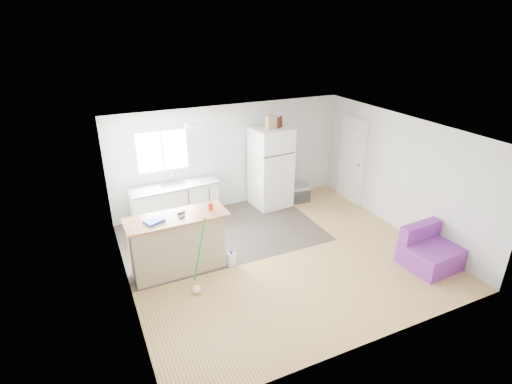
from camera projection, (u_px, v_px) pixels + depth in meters
room at (282, 197)px, 7.11m from camera, size 5.51×5.01×2.41m
vinyl_zone at (222, 233)px, 8.35m from camera, size 4.05×2.50×0.00m
window at (162, 151)px, 8.44m from camera, size 1.18×0.06×0.98m
interior_door at (352, 160)px, 9.52m from camera, size 0.11×0.92×2.10m
ceiling_fixture at (193, 125)px, 7.18m from camera, size 0.30×0.30×0.07m
kitchen_cabinets at (175, 203)px, 8.69m from camera, size 1.94×0.73×1.12m
peninsula at (177, 243)px, 6.93m from camera, size 1.74×0.70×1.06m
refrigerator at (271, 167)px, 9.27m from camera, size 0.89×0.85×1.88m
cooler at (298, 193)px, 9.73m from camera, size 0.55×0.40×0.40m
purple_seat at (428, 252)px, 7.18m from camera, size 0.92×0.88×0.72m
cleaner_jug at (232, 259)px, 7.22m from camera, size 0.14×0.10×0.30m
mop at (197, 280)px, 6.49m from camera, size 0.31×0.36×1.37m
red_cup at (211, 206)px, 6.95m from camera, size 0.10×0.10×0.12m
blue_tray at (154, 221)px, 6.54m from camera, size 0.36×0.32×0.04m
tool_a at (181, 213)px, 6.83m from camera, size 0.15×0.09×0.03m
tool_b at (182, 217)px, 6.68m from camera, size 0.11×0.07×0.03m
cardboard_box at (270, 122)px, 8.73m from camera, size 0.22×0.15×0.30m
bottle_left at (279, 123)px, 8.81m from camera, size 0.07×0.07×0.25m
bottle_right at (281, 122)px, 8.91m from camera, size 0.09×0.09×0.25m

